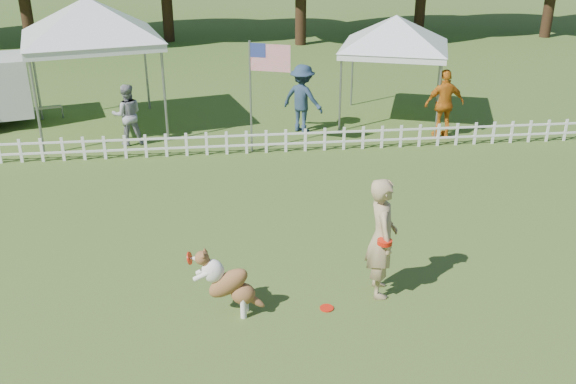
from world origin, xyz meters
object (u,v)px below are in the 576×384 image
object	(u,v)px
flag_pole	(251,98)
spectator_b	(302,98)
canopy_tent_right	(393,70)
frisbee_on_turf	(327,308)
canopy_tent_left	(95,67)
dog	(229,283)
spectator_c	(444,104)
spectator_a	(127,115)
handler	(382,238)

from	to	relation	value
flag_pole	spectator_b	world-z (taller)	flag_pole
canopy_tent_right	spectator_b	world-z (taller)	canopy_tent_right
frisbee_on_turf	canopy_tent_left	xyz separation A→B (m)	(-4.78, 9.46, 1.75)
dog	flag_pole	world-z (taller)	flag_pole
frisbee_on_turf	spectator_c	size ratio (longest dim) A/B	0.12
dog	frisbee_on_turf	distance (m)	1.58
spectator_b	spectator_a	bearing A→B (deg)	45.50
canopy_tent_left	flag_pole	world-z (taller)	canopy_tent_left
frisbee_on_turf	canopy_tent_left	distance (m)	10.74
spectator_b	spectator_c	distance (m)	3.81
handler	canopy_tent_right	distance (m)	9.37
canopy_tent_right	spectator_a	world-z (taller)	canopy_tent_right
handler	spectator_b	bearing A→B (deg)	5.90
flag_pole	spectator_b	size ratio (longest dim) A/B	1.51
dog	handler	bearing A→B (deg)	20.44
handler	dog	size ratio (longest dim) A/B	1.86
spectator_b	frisbee_on_turf	bearing A→B (deg)	123.32
dog	canopy_tent_right	world-z (taller)	canopy_tent_right
flag_pole	dog	bearing A→B (deg)	-75.93
dog	frisbee_on_turf	world-z (taller)	dog
spectator_c	frisbee_on_turf	bearing A→B (deg)	56.39
canopy_tent_right	spectator_c	bearing A→B (deg)	-39.36
dog	flag_pole	size ratio (longest dim) A/B	0.38
canopy_tent_left	spectator_c	size ratio (longest dim) A/B	1.91
canopy_tent_left	canopy_tent_right	distance (m)	8.28
spectator_b	dog	bearing A→B (deg)	113.72
handler	flag_pole	world-z (taller)	flag_pole
frisbee_on_turf	canopy_tent_right	size ratio (longest dim) A/B	0.07
handler	canopy_tent_left	xyz separation A→B (m)	(-5.69, 9.08, 0.77)
canopy_tent_left	canopy_tent_right	bearing A→B (deg)	-14.10
spectator_c	spectator_b	bearing A→B (deg)	-17.63
spectator_a	spectator_c	distance (m)	8.37
spectator_a	spectator_b	world-z (taller)	spectator_b
flag_pole	spectator_c	xyz separation A→B (m)	(5.20, 0.54, -0.48)
canopy_tent_left	canopy_tent_right	world-z (taller)	canopy_tent_left
spectator_a	spectator_c	xyz separation A→B (m)	(8.36, -0.37, 0.12)
flag_pole	spectator_a	distance (m)	3.34
canopy_tent_right	spectator_a	xyz separation A→B (m)	(-7.35, -1.26, -0.67)
canopy_tent_right	flag_pole	world-z (taller)	canopy_tent_right
spectator_a	handler	bearing A→B (deg)	112.42
spectator_a	spectator_b	size ratio (longest dim) A/B	0.86
canopy_tent_right	spectator_b	distance (m)	2.84
dog	spectator_c	xyz separation A→B (m)	(5.99, 7.70, 0.39)
canopy_tent_left	spectator_b	distance (m)	5.69
frisbee_on_turf	canopy_tent_right	bearing A→B (deg)	69.58
frisbee_on_turf	spectator_a	bearing A→B (deg)	115.43
handler	canopy_tent_right	size ratio (longest dim) A/B	0.67
spectator_a	spectator_c	world-z (taller)	spectator_c
canopy_tent_left	dog	bearing A→B (deg)	-84.29
canopy_tent_right	spectator_c	distance (m)	1.99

